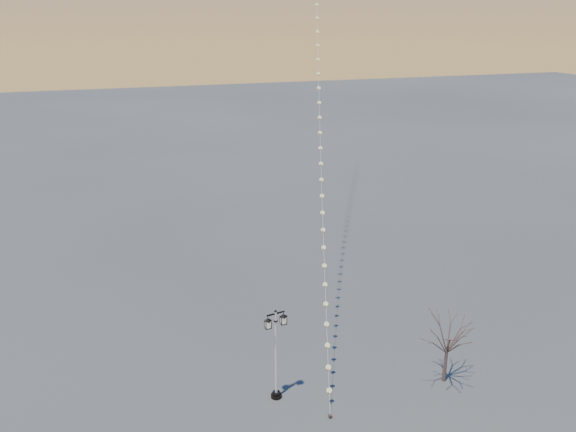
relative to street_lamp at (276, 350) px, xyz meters
name	(u,v)px	position (x,y,z in m)	size (l,w,h in m)	color
ground	(335,398)	(3.19, -1.06, -3.15)	(300.00, 300.00, 0.00)	#464746
street_lamp	(276,350)	(0.00, 0.00, 0.00)	(1.43, 0.67, 5.69)	black
bare_tree	(448,337)	(10.06, -1.55, -0.12)	(2.63, 2.63, 4.37)	#4C3A34
kite_train	(319,34)	(9.43, 19.10, 16.06)	(14.83, 43.95, 38.62)	#372420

